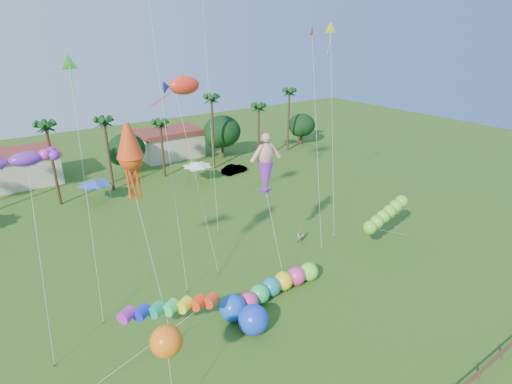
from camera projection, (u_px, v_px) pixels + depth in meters
ground at (342, 362)px, 26.73m from camera, size 160.00×160.00×0.00m
tree_line at (146, 146)px, 60.26m from camera, size 69.46×8.91×11.00m
buildings_row at (92, 158)px, 62.11m from camera, size 35.00×7.00×4.00m
tent_row at (96, 183)px, 49.94m from camera, size 31.00×4.00×0.60m
car_b at (234, 169)px, 61.46m from camera, size 4.29×2.04×1.36m
spectator_b at (300, 236)px, 41.34m from camera, size 0.94×0.87×1.55m
caterpillar_inflatable at (268, 290)px, 32.64m from camera, size 10.25×2.71×2.08m
blue_ball at (253, 320)px, 28.98m from camera, size 2.25×2.25×2.25m
rainbow_tube at (190, 309)px, 27.32m from camera, size 9.92×3.16×3.38m
green_worm at (370, 227)px, 38.36m from camera, size 10.41×2.83×3.79m
orange_ball_kite at (167, 341)px, 21.65m from camera, size 2.31×2.31×5.89m
merman_kite at (266, 169)px, 33.37m from camera, size 2.45×4.96×12.42m
fish_kite at (184, 86)px, 34.97m from camera, size 4.46×7.40×16.99m
squid_kite at (131, 159)px, 26.62m from camera, size 1.88×5.90×15.21m
lobster_kite at (26, 159)px, 24.74m from camera, size 3.78×5.06×13.87m
delta_kite_red at (312, 38)px, 37.26m from camera, size 2.35×5.30×20.94m
delta_kite_yellow at (331, 32)px, 38.21m from camera, size 1.80×3.99×21.36m
delta_kite_green at (70, 68)px, 27.42m from camera, size 2.27×4.69×19.12m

